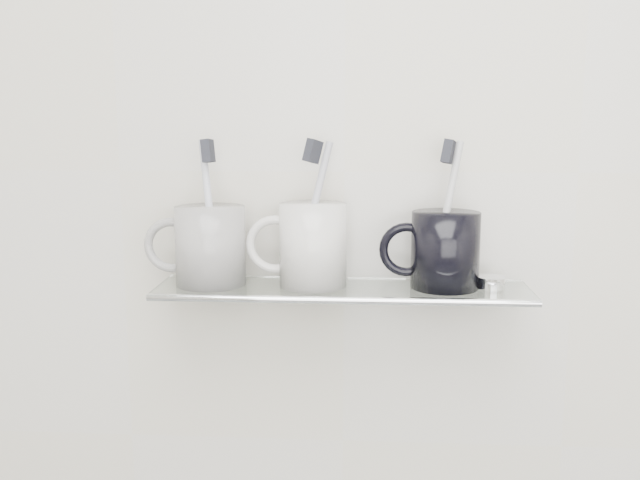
# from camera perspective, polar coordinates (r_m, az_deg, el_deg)

# --- Properties ---
(wall_back) EXTENTS (2.50, 0.00, 2.50)m
(wall_back) POSITION_cam_1_polar(r_m,az_deg,el_deg) (1.00, 1.96, 5.48)
(wall_back) COLOR beige
(wall_back) RESTS_ON ground
(shelf_glass) EXTENTS (0.50, 0.12, 0.01)m
(shelf_glass) POSITION_cam_1_polar(r_m,az_deg,el_deg) (0.96, 1.80, -4.00)
(shelf_glass) COLOR silver
(shelf_glass) RESTS_ON wall_back
(shelf_rail) EXTENTS (0.50, 0.01, 0.01)m
(shelf_rail) POSITION_cam_1_polar(r_m,az_deg,el_deg) (0.91, 1.68, -4.84)
(shelf_rail) COLOR silver
(shelf_rail) RESTS_ON shelf_glass
(bracket_left) EXTENTS (0.02, 0.03, 0.02)m
(bracket_left) POSITION_cam_1_polar(r_m,az_deg,el_deg) (1.04, -9.83, -3.74)
(bracket_left) COLOR silver
(bracket_left) RESTS_ON wall_back
(bracket_right) EXTENTS (0.02, 0.03, 0.02)m
(bracket_right) POSITION_cam_1_polar(r_m,az_deg,el_deg) (1.02, 13.73, -4.03)
(bracket_right) COLOR silver
(bracket_right) RESTS_ON wall_back
(mug_left) EXTENTS (0.12, 0.12, 0.11)m
(mug_left) POSITION_cam_1_polar(r_m,az_deg,el_deg) (0.98, -8.76, -0.45)
(mug_left) COLOR white
(mug_left) RESTS_ON shelf_glass
(mug_left_handle) EXTENTS (0.08, 0.01, 0.08)m
(mug_left_handle) POSITION_cam_1_polar(r_m,az_deg,el_deg) (0.99, -11.80, -0.41)
(mug_left_handle) COLOR white
(mug_left_handle) RESTS_ON mug_left
(toothbrush_left) EXTENTS (0.03, 0.03, 0.19)m
(toothbrush_left) POSITION_cam_1_polar(r_m,az_deg,el_deg) (0.97, -8.83, 2.33)
(toothbrush_left) COLOR silver
(toothbrush_left) RESTS_ON mug_left
(bristles_left) EXTENTS (0.02, 0.03, 0.03)m
(bristles_left) POSITION_cam_1_polar(r_m,az_deg,el_deg) (0.96, -8.96, 7.06)
(bristles_left) COLOR black
(bristles_left) RESTS_ON toothbrush_left
(mug_center) EXTENTS (0.11, 0.11, 0.11)m
(mug_center) POSITION_cam_1_polar(r_m,az_deg,el_deg) (0.96, -0.57, -0.39)
(mug_center) COLOR silver
(mug_center) RESTS_ON shelf_glass
(mug_center_handle) EXTENTS (0.08, 0.01, 0.08)m
(mug_center_handle) POSITION_cam_1_polar(r_m,az_deg,el_deg) (0.96, -3.62, -0.36)
(mug_center_handle) COLOR silver
(mug_center_handle) RESTS_ON mug_center
(toothbrush_center) EXTENTS (0.06, 0.03, 0.19)m
(toothbrush_center) POSITION_cam_1_polar(r_m,az_deg,el_deg) (0.95, -0.57, 2.29)
(toothbrush_center) COLOR #9A9AAA
(toothbrush_center) RESTS_ON mug_center
(bristles_center) EXTENTS (0.03, 0.03, 0.04)m
(bristles_center) POSITION_cam_1_polar(r_m,az_deg,el_deg) (0.94, -0.58, 7.12)
(bristles_center) COLOR black
(bristles_center) RESTS_ON toothbrush_center
(mug_right) EXTENTS (0.09, 0.09, 0.10)m
(mug_right) POSITION_cam_1_polar(r_m,az_deg,el_deg) (0.96, 9.98, -0.80)
(mug_right) COLOR black
(mug_right) RESTS_ON shelf_glass
(mug_right_handle) EXTENTS (0.07, 0.01, 0.07)m
(mug_right_handle) POSITION_cam_1_polar(r_m,az_deg,el_deg) (0.96, 6.93, -0.77)
(mug_right_handle) COLOR black
(mug_right_handle) RESTS_ON mug_right
(toothbrush_right) EXTENTS (0.05, 0.03, 0.19)m
(toothbrush_right) POSITION_cam_1_polar(r_m,az_deg,el_deg) (0.95, 10.07, 2.16)
(toothbrush_right) COLOR silver
(toothbrush_right) RESTS_ON mug_right
(bristles_right) EXTENTS (0.02, 0.03, 0.03)m
(bristles_right) POSITION_cam_1_polar(r_m,az_deg,el_deg) (0.94, 10.22, 6.98)
(bristles_right) COLOR black
(bristles_right) RESTS_ON toothbrush_right
(chrome_cap) EXTENTS (0.04, 0.04, 0.02)m
(chrome_cap) POSITION_cam_1_polar(r_m,az_deg,el_deg) (0.98, 13.55, -3.31)
(chrome_cap) COLOR silver
(chrome_cap) RESTS_ON shelf_glass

